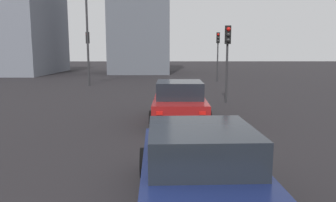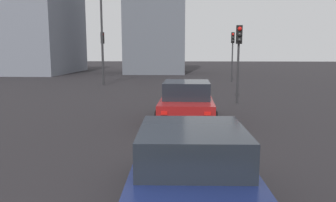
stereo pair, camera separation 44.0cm
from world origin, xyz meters
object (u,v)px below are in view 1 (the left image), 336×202
Objects in this scene: traffic_light_far_left at (228,48)px; street_lamp_kerbside at (87,26)px; traffic_light_near_left at (88,47)px; traffic_light_near_right at (218,46)px; car_red_left_lead at (179,102)px; car_navy_left_second at (199,168)px.

traffic_light_far_left is 0.51× the size of street_lamp_kerbside.
street_lamp_kerbside reaches higher than traffic_light_far_left.
street_lamp_kerbside is (-1.68, -0.38, 1.49)m from traffic_light_near_left.
traffic_light_near_right is (1.46, -10.72, 0.04)m from traffic_light_near_left.
car_red_left_lead is 1.01× the size of car_navy_left_second.
car_navy_left_second is 22.70m from traffic_light_near_left.
car_navy_left_second is 23.50m from traffic_light_near_right.
traffic_light_near_right is at bearing 172.42° from traffic_light_far_left.
traffic_light_far_left is at bearing -29.34° from car_red_left_lead.
traffic_light_far_left is (-10.23, -9.29, -0.17)m from traffic_light_near_left.
traffic_light_near_left reaches higher than car_navy_left_second.
traffic_light_near_left reaches higher than traffic_light_far_left.
traffic_light_far_left is at bearing -14.39° from car_navy_left_second.
street_lamp_kerbside is at bearing 27.17° from car_red_left_lead.
car_red_left_lead is at bearing -1.38° from car_navy_left_second.
car_navy_left_second is (-6.92, -0.01, -0.04)m from car_red_left_lead.
car_navy_left_second is 21.20m from street_lamp_kerbside.
street_lamp_kerbside reaches higher than traffic_light_near_right.
traffic_light_near_right is at bearing -11.37° from car_navy_left_second.
traffic_light_near_right reaches higher than traffic_light_near_left.
traffic_light_near_left is 0.99× the size of traffic_light_near_right.
traffic_light_near_left is (14.65, 6.68, 2.23)m from car_red_left_lead.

